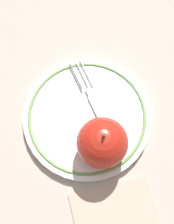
% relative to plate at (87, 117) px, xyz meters
% --- Properties ---
extents(ground_plane, '(2.00, 2.00, 0.00)m').
position_rel_plate_xyz_m(ground_plane, '(0.02, -0.02, -0.01)').
color(ground_plane, '#B79E92').
extents(plate, '(0.23, 0.23, 0.02)m').
position_rel_plate_xyz_m(plate, '(0.00, 0.00, 0.00)').
color(plate, white).
rests_on(plate, ground_plane).
extents(apple_red_whole, '(0.08, 0.08, 0.09)m').
position_rel_plate_xyz_m(apple_red_whole, '(0.06, 0.02, 0.05)').
color(apple_red_whole, red).
rests_on(apple_red_whole, plate).
extents(fork, '(0.17, 0.08, 0.00)m').
position_rel_plate_xyz_m(fork, '(-0.02, 0.01, 0.01)').
color(fork, silver).
rests_on(fork, plate).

